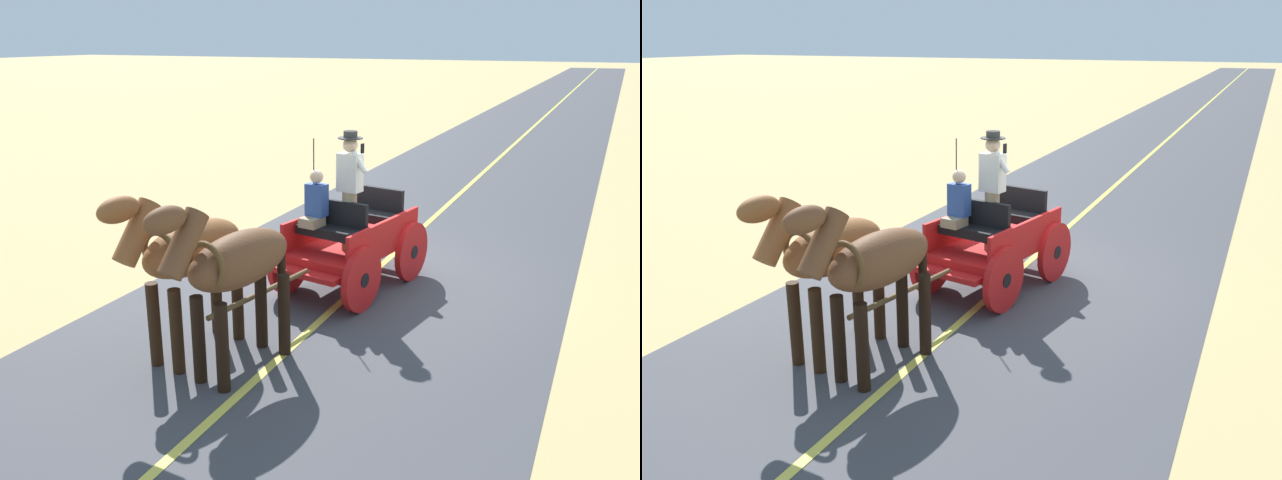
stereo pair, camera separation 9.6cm
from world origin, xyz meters
The scene contains 6 objects.
ground_plane centered at (0.00, 0.00, 0.00)m, with size 200.00×200.00×0.00m, color tan.
road_surface centered at (0.00, 0.00, 0.00)m, with size 6.24×160.00×0.01m, color #424247.
road_centre_stripe centered at (0.00, 0.00, 0.01)m, with size 0.12×160.00×0.00m, color #DBCC4C.
horse_drawn_carriage centered at (0.13, 0.65, 0.82)m, with size 1.82×4.51×2.50m.
horse_near_side centered at (0.30, 3.70, 1.32)m, with size 0.84×2.15×2.21m.
horse_off_side centered at (1.03, 3.57, 1.32)m, with size 0.78×2.15×2.21m.
Camera 1 is at (-3.47, 9.59, 3.80)m, focal length 36.64 mm.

